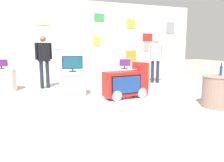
{
  "coord_description": "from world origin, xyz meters",
  "views": [
    {
      "loc": [
        -2.23,
        -4.01,
        1.42
      ],
      "look_at": [
        -0.52,
        0.51,
        0.64
      ],
      "focal_mm": 34.8,
      "sensor_mm": 36.0,
      "label": 1
    }
  ],
  "objects_px": {
    "display_pedestal_right_rear": "(124,80)",
    "shopper_browsing_rear": "(44,58)",
    "tv_on_left_rear": "(73,63)",
    "side_table_round": "(218,91)",
    "display_pedestal_left_rear": "(73,84)",
    "tv_on_center_rear": "(1,64)",
    "bottle_on_side_table": "(221,70)",
    "main_display_pedestal": "(125,104)",
    "novelty_firetruck_tv": "(126,84)",
    "display_pedestal_center_rear": "(3,80)",
    "tv_on_right_rear": "(125,64)",
    "shopper_browsing_near_truck": "(155,57)"
  },
  "relations": [
    {
      "from": "main_display_pedestal",
      "to": "shopper_browsing_rear",
      "type": "relative_size",
      "value": 0.97
    },
    {
      "from": "side_table_round",
      "to": "tv_on_center_rear",
      "type": "bearing_deg",
      "value": 142.08
    },
    {
      "from": "tv_on_right_rear",
      "to": "shopper_browsing_near_truck",
      "type": "relative_size",
      "value": 0.22
    },
    {
      "from": "tv_on_center_rear",
      "to": "bottle_on_side_table",
      "type": "relative_size",
      "value": 1.24
    },
    {
      "from": "display_pedestal_right_rear",
      "to": "shopper_browsing_rear",
      "type": "bearing_deg",
      "value": 148.22
    },
    {
      "from": "display_pedestal_right_rear",
      "to": "tv_on_right_rear",
      "type": "relative_size",
      "value": 2.08
    },
    {
      "from": "display_pedestal_right_rear",
      "to": "tv_on_right_rear",
      "type": "height_order",
      "value": "tv_on_right_rear"
    },
    {
      "from": "display_pedestal_right_rear",
      "to": "tv_on_left_rear",
      "type": "bearing_deg",
      "value": -176.01
    },
    {
      "from": "tv_on_center_rear",
      "to": "display_pedestal_right_rear",
      "type": "height_order",
      "value": "tv_on_center_rear"
    },
    {
      "from": "novelty_firetruck_tv",
      "to": "bottle_on_side_table",
      "type": "relative_size",
      "value": 3.41
    },
    {
      "from": "tv_on_left_rear",
      "to": "bottle_on_side_table",
      "type": "distance_m",
      "value": 3.81
    },
    {
      "from": "display_pedestal_center_rear",
      "to": "tv_on_center_rear",
      "type": "relative_size",
      "value": 2.28
    },
    {
      "from": "display_pedestal_left_rear",
      "to": "tv_on_center_rear",
      "type": "height_order",
      "value": "tv_on_center_rear"
    },
    {
      "from": "display_pedestal_right_rear",
      "to": "display_pedestal_left_rear",
      "type": "bearing_deg",
      "value": -176.16
    },
    {
      "from": "main_display_pedestal",
      "to": "display_pedestal_right_rear",
      "type": "height_order",
      "value": "display_pedestal_right_rear"
    },
    {
      "from": "novelty_firetruck_tv",
      "to": "shopper_browsing_rear",
      "type": "distance_m",
      "value": 3.73
    },
    {
      "from": "shopper_browsing_rear",
      "to": "display_pedestal_center_rear",
      "type": "bearing_deg",
      "value": -178.32
    },
    {
      "from": "main_display_pedestal",
      "to": "tv_on_center_rear",
      "type": "distance_m",
      "value": 4.39
    },
    {
      "from": "tv_on_center_rear",
      "to": "display_pedestal_left_rear",
      "type": "bearing_deg",
      "value": -37.54
    },
    {
      "from": "tv_on_left_rear",
      "to": "side_table_round",
      "type": "bearing_deg",
      "value": -38.12
    },
    {
      "from": "bottle_on_side_table",
      "to": "display_pedestal_center_rear",
      "type": "bearing_deg",
      "value": 143.53
    },
    {
      "from": "display_pedestal_center_rear",
      "to": "display_pedestal_right_rear",
      "type": "bearing_deg",
      "value": -21.2
    },
    {
      "from": "novelty_firetruck_tv",
      "to": "tv_on_center_rear",
      "type": "bearing_deg",
      "value": 129.71
    },
    {
      "from": "display_pedestal_left_rear",
      "to": "novelty_firetruck_tv",
      "type": "bearing_deg",
      "value": -65.95
    },
    {
      "from": "tv_on_left_rear",
      "to": "shopper_browsing_near_truck",
      "type": "distance_m",
      "value": 3.61
    },
    {
      "from": "shopper_browsing_near_truck",
      "to": "tv_on_right_rear",
      "type": "bearing_deg",
      "value": -149.15
    },
    {
      "from": "display_pedestal_right_rear",
      "to": "bottle_on_side_table",
      "type": "relative_size",
      "value": 2.63
    },
    {
      "from": "main_display_pedestal",
      "to": "display_pedestal_center_rear",
      "type": "relative_size",
      "value": 2.04
    },
    {
      "from": "novelty_firetruck_tv",
      "to": "display_pedestal_left_rear",
      "type": "distance_m",
      "value": 2.03
    },
    {
      "from": "novelty_firetruck_tv",
      "to": "display_pedestal_center_rear",
      "type": "relative_size",
      "value": 1.21
    },
    {
      "from": "tv_on_center_rear",
      "to": "display_pedestal_right_rear",
      "type": "relative_size",
      "value": 0.47
    },
    {
      "from": "tv_on_left_rear",
      "to": "display_pedestal_center_rear",
      "type": "height_order",
      "value": "tv_on_left_rear"
    },
    {
      "from": "novelty_firetruck_tv",
      "to": "bottle_on_side_table",
      "type": "distance_m",
      "value": 2.32
    },
    {
      "from": "novelty_firetruck_tv",
      "to": "shopper_browsing_near_truck",
      "type": "height_order",
      "value": "shopper_browsing_near_truck"
    },
    {
      "from": "tv_on_left_rear",
      "to": "novelty_firetruck_tv",
      "type": "bearing_deg",
      "value": -65.91
    },
    {
      "from": "bottle_on_side_table",
      "to": "main_display_pedestal",
      "type": "bearing_deg",
      "value": 170.4
    },
    {
      "from": "side_table_round",
      "to": "shopper_browsing_rear",
      "type": "height_order",
      "value": "shopper_browsing_rear"
    },
    {
      "from": "novelty_firetruck_tv",
      "to": "tv_on_left_rear",
      "type": "distance_m",
      "value": 2.04
    },
    {
      "from": "novelty_firetruck_tv",
      "to": "bottle_on_side_table",
      "type": "xyz_separation_m",
      "value": [
        2.27,
        -0.38,
        0.25
      ]
    },
    {
      "from": "display_pedestal_left_rear",
      "to": "shopper_browsing_near_truck",
      "type": "xyz_separation_m",
      "value": [
        3.42,
        1.16,
        0.65
      ]
    },
    {
      "from": "side_table_round",
      "to": "shopper_browsing_rear",
      "type": "relative_size",
      "value": 0.43
    },
    {
      "from": "bottle_on_side_table",
      "to": "shopper_browsing_rear",
      "type": "height_order",
      "value": "shopper_browsing_rear"
    },
    {
      "from": "display_pedestal_left_rear",
      "to": "display_pedestal_right_rear",
      "type": "distance_m",
      "value": 1.65
    },
    {
      "from": "main_display_pedestal",
      "to": "display_pedestal_left_rear",
      "type": "xyz_separation_m",
      "value": [
        -0.8,
        1.84,
        0.21
      ]
    },
    {
      "from": "main_display_pedestal",
      "to": "tv_on_left_rear",
      "type": "relative_size",
      "value": 2.96
    },
    {
      "from": "novelty_firetruck_tv",
      "to": "side_table_round",
      "type": "xyz_separation_m",
      "value": [
        2.13,
        -0.48,
        -0.23
      ]
    },
    {
      "from": "tv_on_left_rear",
      "to": "display_pedestal_center_rear",
      "type": "distance_m",
      "value": 2.54
    },
    {
      "from": "display_pedestal_right_rear",
      "to": "bottle_on_side_table",
      "type": "distance_m",
      "value": 2.79
    },
    {
      "from": "shopper_browsing_rear",
      "to": "shopper_browsing_near_truck",
      "type": "bearing_deg",
      "value": -5.31
    },
    {
      "from": "display_pedestal_right_rear",
      "to": "main_display_pedestal",
      "type": "bearing_deg",
      "value": -113.36
    }
  ]
}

